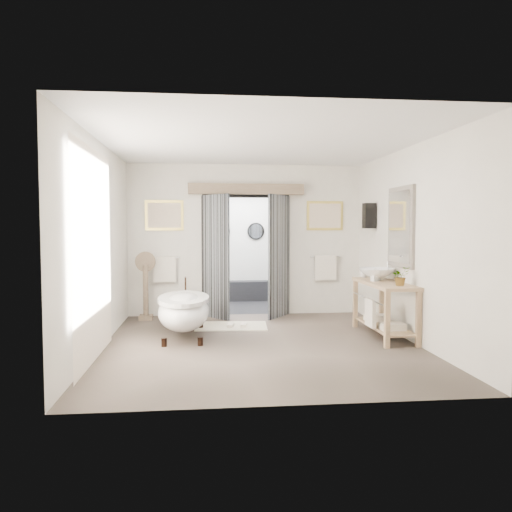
% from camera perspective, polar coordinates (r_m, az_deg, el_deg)
% --- Properties ---
extents(ground_plane, '(5.00, 5.00, 0.00)m').
position_cam_1_polar(ground_plane, '(7.35, 0.49, -10.05)').
color(ground_plane, '#68594E').
extents(room_shell, '(4.52, 5.02, 2.91)m').
position_cam_1_polar(room_shell, '(7.03, 0.32, 4.61)').
color(room_shell, silver).
rests_on(room_shell, ground_plane).
extents(shower_room, '(2.22, 2.01, 2.51)m').
position_cam_1_polar(shower_room, '(11.15, -1.80, -0.75)').
color(shower_room, black).
rests_on(shower_room, ground_plane).
extents(back_wall_dressing, '(3.82, 0.73, 2.52)m').
position_cam_1_polar(back_wall_dressing, '(9.45, -1.08, 2.51)').
color(back_wall_dressing, black).
rests_on(back_wall_dressing, ground_plane).
extents(clawfoot_tub, '(0.78, 1.74, 0.85)m').
position_cam_1_polar(clawfoot_tub, '(7.84, -8.26, -6.14)').
color(clawfoot_tub, black).
rests_on(clawfoot_tub, ground_plane).
extents(vanity, '(0.57, 1.60, 0.85)m').
position_cam_1_polar(vanity, '(8.01, 14.31, -5.36)').
color(vanity, tan).
rests_on(vanity, ground_plane).
extents(pedestal_mirror, '(0.37, 0.24, 1.25)m').
position_cam_1_polar(pedestal_mirror, '(9.35, -12.49, -3.88)').
color(pedestal_mirror, '#716250').
rests_on(pedestal_mirror, ground_plane).
extents(rug, '(1.26, 0.89, 0.01)m').
position_cam_1_polar(rug, '(8.62, -2.82, -8.00)').
color(rug, beige).
rests_on(rug, ground_plane).
extents(slippers, '(0.37, 0.26, 0.05)m').
position_cam_1_polar(slippers, '(8.54, -2.17, -7.89)').
color(slippers, beige).
rests_on(slippers, rug).
extents(basin, '(0.72, 0.72, 0.19)m').
position_cam_1_polar(basin, '(8.20, 13.63, -2.04)').
color(basin, white).
rests_on(basin, vanity).
extents(plant, '(0.29, 0.27, 0.27)m').
position_cam_1_polar(plant, '(7.54, 16.18, -2.23)').
color(plant, gray).
rests_on(plant, vanity).
extents(soap_bottle_a, '(0.12, 0.12, 0.20)m').
position_cam_1_polar(soap_bottle_a, '(8.05, 13.39, -2.10)').
color(soap_bottle_a, gray).
rests_on(soap_bottle_a, vanity).
extents(soap_bottle_b, '(0.15, 0.15, 0.16)m').
position_cam_1_polar(soap_bottle_b, '(8.57, 12.24, -1.91)').
color(soap_bottle_b, gray).
rests_on(soap_bottle_b, vanity).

